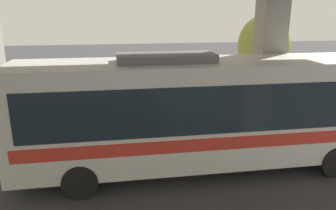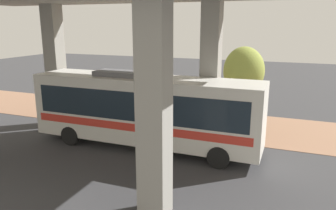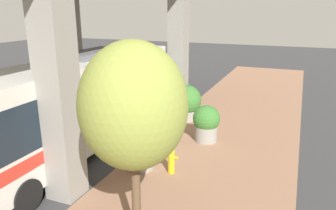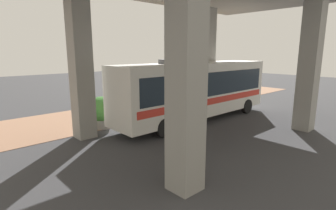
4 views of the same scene
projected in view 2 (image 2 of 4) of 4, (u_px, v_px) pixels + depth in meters
name	position (u px, v px, depth m)	size (l,w,h in m)	color
ground_plane	(132.00, 130.00, 19.40)	(80.00, 80.00, 0.00)	#38383A
sidewalk_strip	(152.00, 117.00, 22.11)	(6.00, 40.00, 0.02)	#936B51
overpass	(85.00, 8.00, 14.13)	(9.40, 17.57, 7.84)	gray
bus	(145.00, 108.00, 16.32)	(2.59, 11.56, 3.84)	silver
fire_hydrant	(180.00, 117.00, 20.18)	(0.49, 0.23, 1.12)	gold
planter_front	(139.00, 114.00, 19.71)	(1.27, 1.27, 1.70)	gray
planter_middle	(89.00, 109.00, 20.79)	(1.55, 1.55, 1.79)	gray
planter_back	(174.00, 117.00, 19.06)	(1.17, 1.17, 1.66)	gray
planter_extra	(135.00, 107.00, 21.54)	(1.15, 1.15, 1.58)	gray
street_tree_near	(244.00, 71.00, 18.71)	(2.32, 2.32, 4.90)	brown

